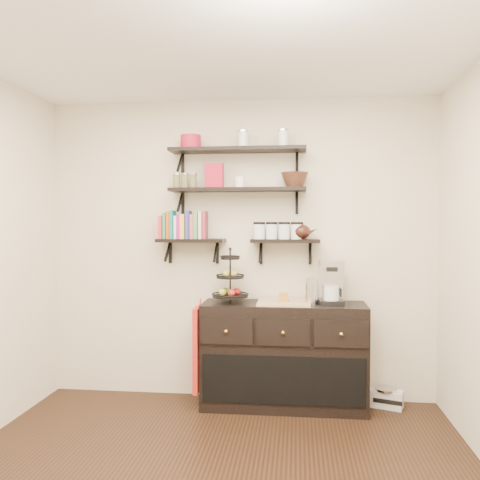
{
  "coord_description": "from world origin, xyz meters",
  "views": [
    {
      "loc": [
        0.52,
        -2.84,
        1.6
      ],
      "look_at": [
        0.07,
        1.15,
        1.46
      ],
      "focal_mm": 38.0,
      "sensor_mm": 36.0,
      "label": 1
    }
  ],
  "objects_px": {
    "fruit_stand": "(231,284)",
    "radio": "(386,398)",
    "sideboard": "(284,355)",
    "coffee_maker": "(331,283)"
  },
  "relations": [
    {
      "from": "sideboard",
      "to": "radio",
      "type": "bearing_deg",
      "value": 5.43
    },
    {
      "from": "coffee_maker",
      "to": "sideboard",
      "type": "bearing_deg",
      "value": -179.89
    },
    {
      "from": "fruit_stand",
      "to": "sideboard",
      "type": "bearing_deg",
      "value": -0.37
    },
    {
      "from": "coffee_maker",
      "to": "radio",
      "type": "height_order",
      "value": "coffee_maker"
    },
    {
      "from": "fruit_stand",
      "to": "coffee_maker",
      "type": "height_order",
      "value": "fruit_stand"
    },
    {
      "from": "radio",
      "to": "fruit_stand",
      "type": "bearing_deg",
      "value": -156.82
    },
    {
      "from": "fruit_stand",
      "to": "radio",
      "type": "distance_m",
      "value": 1.66
    },
    {
      "from": "sideboard",
      "to": "fruit_stand",
      "type": "distance_m",
      "value": 0.76
    },
    {
      "from": "fruit_stand",
      "to": "radio",
      "type": "bearing_deg",
      "value": 3.44
    },
    {
      "from": "sideboard",
      "to": "coffee_maker",
      "type": "distance_m",
      "value": 0.74
    }
  ]
}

